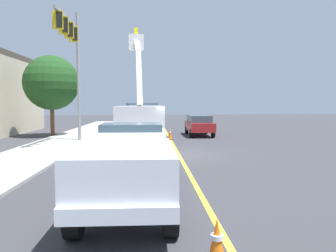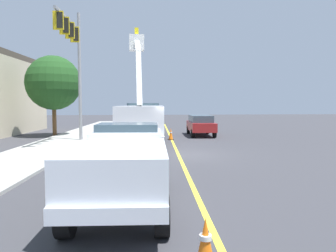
% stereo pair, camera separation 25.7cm
% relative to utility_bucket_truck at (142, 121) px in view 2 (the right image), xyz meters
% --- Properties ---
extents(ground, '(120.00, 120.00, 0.00)m').
position_rel_utility_bucket_truck_xyz_m(ground, '(-3.05, -1.82, -1.61)').
color(ground, '#38383D').
extents(sidewalk_far_side, '(60.11, 7.48, 0.12)m').
position_rel_utility_bucket_truck_xyz_m(sidewalk_far_side, '(-2.57, 5.60, -1.55)').
color(sidewalk_far_side, '#9E9E99').
rests_on(sidewalk_far_side, ground).
extents(lane_centre_stripe, '(49.91, 3.40, 0.01)m').
position_rel_utility_bucket_truck_xyz_m(lane_centre_stripe, '(-3.05, -1.82, -1.61)').
color(lane_centre_stripe, yellow).
rests_on(lane_centre_stripe, ground).
extents(utility_bucket_truck, '(8.34, 3.03, 7.28)m').
position_rel_utility_bucket_truck_xyz_m(utility_bucket_truck, '(0.00, 0.00, 0.00)').
color(utility_bucket_truck, white).
rests_on(utility_bucket_truck, ground).
extents(service_pickup_truck, '(5.72, 2.48, 2.06)m').
position_rel_utility_bucket_truck_xyz_m(service_pickup_truck, '(-11.29, 0.73, -0.50)').
color(service_pickup_truck, white).
rests_on(service_pickup_truck, ground).
extents(passing_minivan, '(4.91, 2.21, 1.69)m').
position_rel_utility_bucket_truck_xyz_m(passing_minivan, '(6.73, -5.03, -0.64)').
color(passing_minivan, maroon).
rests_on(passing_minivan, ground).
extents(traffic_cone_leading, '(0.40, 0.40, 0.84)m').
position_rel_utility_bucket_truck_xyz_m(traffic_cone_leading, '(-14.49, -0.68, -1.20)').
color(traffic_cone_leading, black).
rests_on(traffic_cone_leading, ground).
extents(traffic_cone_mid_front, '(0.40, 0.40, 0.87)m').
position_rel_utility_bucket_truck_xyz_m(traffic_cone_mid_front, '(3.87, -2.21, -1.19)').
color(traffic_cone_mid_front, black).
rests_on(traffic_cone_mid_front, ground).
extents(traffic_signal_mast, '(5.44, 0.80, 8.87)m').
position_rel_utility_bucket_truck_xyz_m(traffic_signal_mast, '(1.84, 4.29, 4.50)').
color(traffic_signal_mast, gray).
rests_on(traffic_signal_mast, ground).
extents(street_tree_right, '(4.37, 4.37, 6.51)m').
position_rel_utility_bucket_truck_xyz_m(street_tree_right, '(7.39, 6.91, 2.70)').
color(street_tree_right, brown).
rests_on(street_tree_right, ground).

